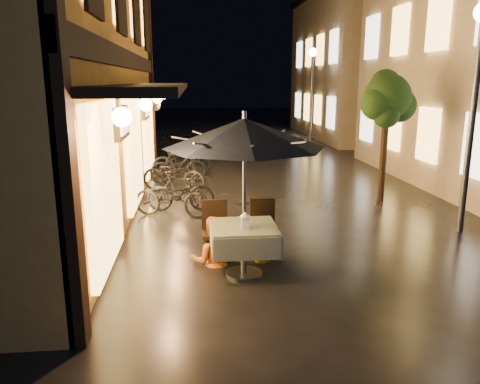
{
  "coord_description": "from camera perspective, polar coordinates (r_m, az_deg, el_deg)",
  "views": [
    {
      "loc": [
        -2.16,
        -6.25,
        2.87
      ],
      "look_at": [
        -1.43,
        0.94,
        1.15
      ],
      "focal_mm": 35.0,
      "sensor_mm": 36.0,
      "label": 1
    }
  ],
  "objects": [
    {
      "name": "bicycle_2",
      "position": [
        12.5,
        -8.11,
        2.15
      ],
      "size": [
        1.86,
        1.2,
        0.92
      ],
      "primitive_type": "imported",
      "rotation": [
        0.0,
        0.0,
        1.21
      ],
      "color": "black",
      "rests_on": "ground"
    },
    {
      "name": "streetlamp_near",
      "position": [
        9.73,
        26.92,
        12.27
      ],
      "size": [
        0.36,
        0.36,
        4.23
      ],
      "color": "#59595E",
      "rests_on": "ground"
    },
    {
      "name": "bicycle_1",
      "position": [
        10.57,
        -7.28,
        0.08
      ],
      "size": [
        1.53,
        0.49,
        0.91
      ],
      "primitive_type": "imported",
      "rotation": [
        0.0,
        0.0,
        1.53
      ],
      "color": "black",
      "rests_on": "ground"
    },
    {
      "name": "bicycle_4",
      "position": [
        14.59,
        -7.1,
        3.89
      ],
      "size": [
        1.96,
        1.09,
        0.97
      ],
      "primitive_type": "imported",
      "rotation": [
        0.0,
        0.0,
        1.82
      ],
      "color": "black",
      "rests_on": "ground"
    },
    {
      "name": "street_tree",
      "position": [
        11.7,
        17.55,
        10.58
      ],
      "size": [
        1.43,
        1.2,
        3.15
      ],
      "color": "black",
      "rests_on": "ground"
    },
    {
      "name": "streetlamp_far",
      "position": [
        20.89,
        8.76,
        13.38
      ],
      "size": [
        0.36,
        0.36,
        4.23
      ],
      "color": "#59595E",
      "rests_on": "ground"
    },
    {
      "name": "west_building",
      "position": [
        10.88,
        -26.02,
        16.53
      ],
      "size": [
        5.9,
        11.4,
        7.4
      ],
      "color": "#B8822D",
      "rests_on": "ground"
    },
    {
      "name": "person_orange",
      "position": [
        7.45,
        -3.37,
        -3.13
      ],
      "size": [
        0.76,
        0.6,
        1.51
      ],
      "primitive_type": "imported",
      "rotation": [
        0.0,
        0.0,
        3.1
      ],
      "color": "orange",
      "rests_on": "ground"
    },
    {
      "name": "cafe_table",
      "position": [
        7.01,
        0.5,
        -5.62
      ],
      "size": [
        0.99,
        0.99,
        0.78
      ],
      "color": "#59595E",
      "rests_on": "ground"
    },
    {
      "name": "east_building_far",
      "position": [
        26.11,
        16.47,
        14.6
      ],
      "size": [
        7.3,
        10.3,
        7.3
      ],
      "color": "#C4B59B",
      "rests_on": "ground"
    },
    {
      "name": "table_lantern",
      "position": [
        6.78,
        0.63,
        -3.35
      ],
      "size": [
        0.16,
        0.16,
        0.25
      ],
      "color": "white",
      "rests_on": "cafe_table"
    },
    {
      "name": "cafe_chair_right",
      "position": [
        7.77,
        2.84,
        -4.09
      ],
      "size": [
        0.42,
        0.42,
        0.97
      ],
      "color": "black",
      "rests_on": "ground"
    },
    {
      "name": "cafe_chair_left",
      "position": [
        7.69,
        -3.08,
        -4.27
      ],
      "size": [
        0.42,
        0.42,
        0.97
      ],
      "color": "black",
      "rests_on": "ground"
    },
    {
      "name": "bicycle_0",
      "position": [
        10.16,
        -8.33,
        -0.56
      ],
      "size": [
        1.8,
        1.09,
        0.89
      ],
      "primitive_type": "imported",
      "rotation": [
        0.0,
        0.0,
        1.26
      ],
      "color": "black",
      "rests_on": "ground"
    },
    {
      "name": "person_yellow",
      "position": [
        7.57,
        2.61,
        -3.15
      ],
      "size": [
        0.93,
        0.54,
        1.43
      ],
      "primitive_type": "imported",
      "rotation": [
        0.0,
        0.0,
        3.15
      ],
      "color": "gold",
      "rests_on": "ground"
    },
    {
      "name": "bicycle_3",
      "position": [
        13.54,
        -7.53,
        3.17
      ],
      "size": [
        1.7,
        0.77,
        0.99
      ],
      "primitive_type": "imported",
      "rotation": [
        0.0,
        0.0,
        1.77
      ],
      "color": "black",
      "rests_on": "ground"
    },
    {
      "name": "ground",
      "position": [
        7.21,
        12.38,
        -10.41
      ],
      "size": [
        90.0,
        90.0,
        0.0
      ],
      "primitive_type": "plane",
      "color": "black",
      "rests_on": "ground"
    },
    {
      "name": "patio_umbrella",
      "position": [
        6.67,
        0.52,
        7.17
      ],
      "size": [
        2.34,
        2.34,
        2.46
      ],
      "color": "#59595E",
      "rests_on": "ground"
    }
  ]
}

